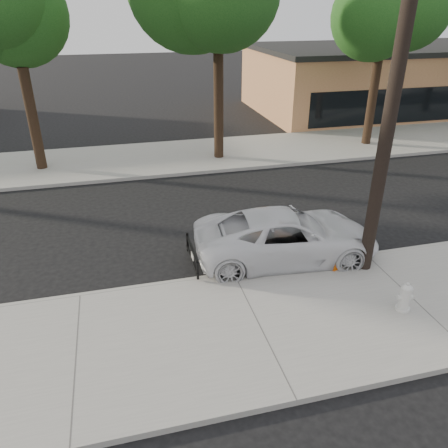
{
  "coord_description": "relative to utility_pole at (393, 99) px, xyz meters",
  "views": [
    {
      "loc": [
        -2.71,
        -11.69,
        6.67
      ],
      "look_at": [
        0.06,
        -0.83,
        1.0
      ],
      "focal_mm": 35.0,
      "sensor_mm": 36.0,
      "label": 1
    }
  ],
  "objects": [
    {
      "name": "ground",
      "position": [
        -3.6,
        2.7,
        -4.7
      ],
      "size": [
        120.0,
        120.0,
        0.0
      ],
      "primitive_type": "plane",
      "color": "black",
      "rests_on": "ground"
    },
    {
      "name": "near_sidewalk",
      "position": [
        -3.6,
        -1.6,
        -4.62
      ],
      "size": [
        90.0,
        4.4,
        0.15
      ],
      "primitive_type": "cube",
      "color": "gray",
      "rests_on": "ground"
    },
    {
      "name": "far_sidewalk",
      "position": [
        -3.6,
        11.2,
        -4.62
      ],
      "size": [
        90.0,
        5.0,
        0.15
      ],
      "primitive_type": "cube",
      "color": "gray",
      "rests_on": "ground"
    },
    {
      "name": "curb_near",
      "position": [
        -3.6,
        0.6,
        -4.62
      ],
      "size": [
        90.0,
        0.12,
        0.16
      ],
      "primitive_type": "cube",
      "color": "#9E9B93",
      "rests_on": "ground"
    },
    {
      "name": "building_main",
      "position": [
        12.4,
        18.7,
        -2.7
      ],
      "size": [
        18.0,
        10.0,
        4.0
      ],
      "primitive_type": "cube",
      "color": "#B17049",
      "rests_on": "ground"
    },
    {
      "name": "utility_pole",
      "position": [
        0.0,
        0.0,
        0.0
      ],
      "size": [
        1.4,
        0.34,
        9.0
      ],
      "color": "black",
      "rests_on": "near_sidewalk"
    },
    {
      "name": "tree_b",
      "position": [
        -9.41,
        10.76,
        1.45
      ],
      "size": [
        4.34,
        4.2,
        8.45
      ],
      "color": "black",
      "rests_on": "far_sidewalk"
    },
    {
      "name": "tree_d",
      "position": [
        6.6,
        10.65,
        1.67
      ],
      "size": [
        4.5,
        4.35,
        8.75
      ],
      "color": "black",
      "rests_on": "far_sidewalk"
    },
    {
      "name": "police_cruiser",
      "position": [
        -1.87,
        1.22,
        -3.97
      ],
      "size": [
        5.44,
        2.87,
        1.46
      ],
      "primitive_type": "imported",
      "rotation": [
        0.0,
        0.0,
        1.48
      ],
      "color": "white",
      "rests_on": "ground"
    },
    {
      "name": "fire_hydrant",
      "position": [
        -0.11,
        -1.93,
        -4.21
      ],
      "size": [
        0.38,
        0.34,
        0.7
      ],
      "rotation": [
        0.0,
        0.0,
        -0.18
      ],
      "color": "silver",
      "rests_on": "near_sidewalk"
    },
    {
      "name": "traffic_cone",
      "position": [
        -0.83,
        0.2,
        -4.22
      ],
      "size": [
        0.45,
        0.45,
        0.68
      ],
      "rotation": [
        0.0,
        0.0,
        0.38
      ],
      "color": "orange",
      "rests_on": "near_sidewalk"
    }
  ]
}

